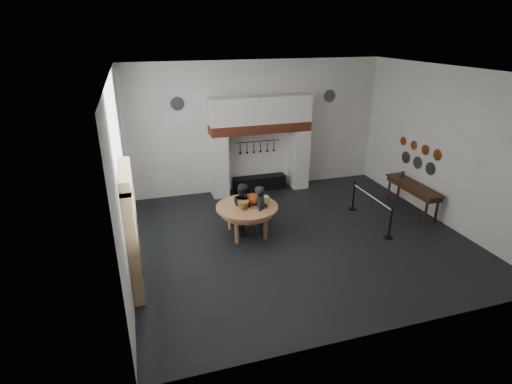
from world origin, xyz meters
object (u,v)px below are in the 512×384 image
object	(u,v)px
side_table	(414,185)
visitor_far	(243,208)
visitor_near	(261,212)
work_table	(247,207)
iron_range	(259,183)
barrier_post_near	(390,224)
barrier_post_far	(354,197)

from	to	relation	value
side_table	visitor_far	bearing A→B (deg)	178.41
visitor_near	side_table	size ratio (longest dim) A/B	0.69
visitor_near	work_table	bearing A→B (deg)	85.50
side_table	iron_range	bearing A→B (deg)	142.60
iron_range	visitor_near	world-z (taller)	visitor_near
work_table	barrier_post_near	xyz separation A→B (m)	(3.72, -1.39, -0.39)
work_table	barrier_post_far	distance (m)	3.79
iron_range	work_table	size ratio (longest dim) A/B	1.10
side_table	barrier_post_near	xyz separation A→B (m)	(-1.73, -1.38, -0.42)
barrier_post_near	barrier_post_far	distance (m)	2.00
visitor_far	barrier_post_far	size ratio (longest dim) A/B	1.66
barrier_post_far	visitor_far	bearing A→B (deg)	-173.02
iron_range	work_table	bearing A→B (deg)	-113.22
visitor_near	barrier_post_near	world-z (taller)	visitor_near
visitor_far	visitor_near	bearing A→B (deg)	-140.99
iron_range	visitor_far	bearing A→B (deg)	-115.26
visitor_near	barrier_post_far	bearing A→B (deg)	-43.62
iron_range	visitor_near	distance (m)	3.57
work_table	barrier_post_near	distance (m)	3.99
visitor_far	side_table	distance (m)	5.51
visitor_near	barrier_post_far	xyz separation A→B (m)	(3.38, 0.86, -0.31)
visitor_near	visitor_far	bearing A→B (deg)	77.07
barrier_post_near	visitor_near	bearing A→B (deg)	161.42
work_table	visitor_near	world-z (taller)	visitor_near
barrier_post_far	barrier_post_near	bearing A→B (deg)	-90.00
side_table	barrier_post_near	distance (m)	2.25
work_table	barrier_post_far	bearing A→B (deg)	9.36
work_table	barrier_post_near	bearing A→B (deg)	-20.45
work_table	side_table	size ratio (longest dim) A/B	0.79
iron_range	visitor_far	world-z (taller)	visitor_far
work_table	barrier_post_near	size ratio (longest dim) A/B	1.92
iron_range	barrier_post_far	xyz separation A→B (m)	(2.37, -2.52, 0.20)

